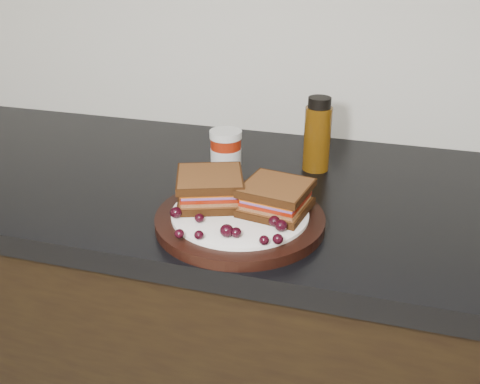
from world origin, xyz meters
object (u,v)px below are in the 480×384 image
Objects in this scene: sandwich_left at (210,188)px; oil_bottle at (317,134)px; plate at (240,220)px; condiment_jar at (226,153)px.

oil_bottle is at bearing 40.00° from sandwich_left.
oil_bottle reaches higher than sandwich_left.
plate is 1.87× the size of oil_bottle.
condiment_jar is (-0.08, 0.19, 0.04)m from plate.
condiment_jar is at bearing -154.28° from oil_bottle.
plate is 2.56× the size of sandwich_left.
condiment_jar is at bearing 78.44° from sandwich_left.
oil_bottle reaches higher than condiment_jar.
sandwich_left reaches higher than plate.
condiment_jar reaches higher than sandwich_left.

